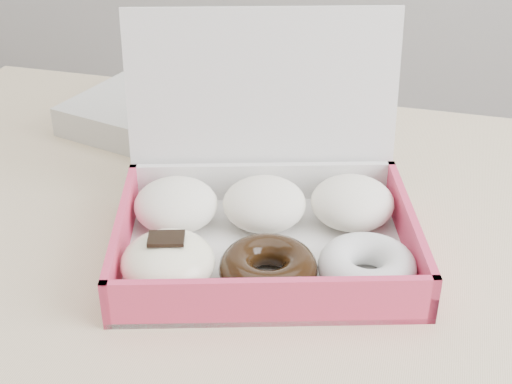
# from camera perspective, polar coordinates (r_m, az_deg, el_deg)

# --- Properties ---
(table) EXTENTS (1.20, 0.80, 0.75)m
(table) POSITION_cam_1_polar(r_m,az_deg,el_deg) (0.87, 1.44, -7.60)
(table) COLOR tan
(table) RESTS_ON ground
(donut_box) EXTENTS (0.38, 0.35, 0.23)m
(donut_box) POSITION_cam_1_polar(r_m,az_deg,el_deg) (0.78, 0.52, -2.09)
(donut_box) COLOR silver
(donut_box) RESTS_ON table
(newspapers) EXTENTS (0.31, 0.27, 0.04)m
(newspapers) POSITION_cam_1_polar(r_m,az_deg,el_deg) (1.07, -6.76, 6.20)
(newspapers) COLOR silver
(newspapers) RESTS_ON table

